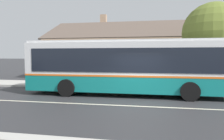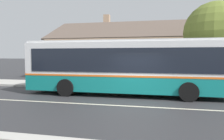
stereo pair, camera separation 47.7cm
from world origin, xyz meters
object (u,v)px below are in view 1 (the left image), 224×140
(bench_by_building, at_px, (40,79))
(bus_stop_sign, at_px, (218,67))
(transit_bus, at_px, (125,66))
(street_tree_primary, at_px, (212,36))

(bench_by_building, xyz_separation_m, bus_stop_sign, (12.67, -0.38, 1.08))
(transit_bus, distance_m, bench_by_building, 7.43)
(transit_bus, xyz_separation_m, bus_stop_sign, (5.76, 2.09, -0.09))
(transit_bus, relative_size, bench_by_building, 7.33)
(bench_by_building, distance_m, bus_stop_sign, 12.72)
(transit_bus, xyz_separation_m, bench_by_building, (-6.91, 2.47, -1.17))
(transit_bus, xyz_separation_m, street_tree_primary, (5.79, 3.95, 2.05))
(bench_by_building, bearing_deg, transit_bus, -19.70)
(street_tree_primary, bearing_deg, transit_bus, -145.65)
(street_tree_primary, distance_m, bus_stop_sign, 2.84)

